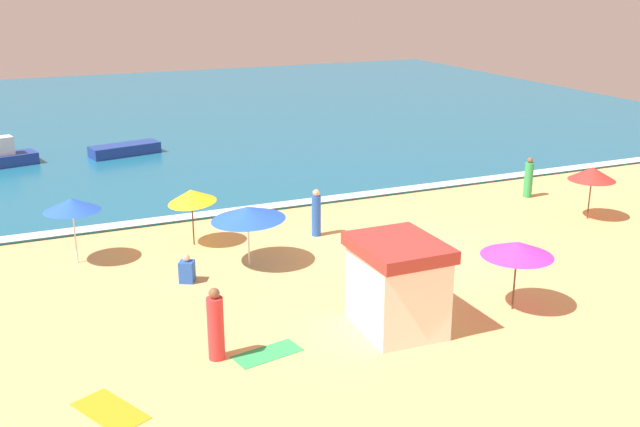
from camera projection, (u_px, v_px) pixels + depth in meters
ground_plane at (408, 253)px, 23.93m from camera, size 60.00×60.00×0.00m
ocean_water at (192, 112)px, 48.35m from camera, size 60.00×44.00×0.10m
wave_breaker_foam at (328, 199)px, 29.40m from camera, size 57.00×0.70×0.01m
lifeguard_cabana at (397, 284)px, 18.46m from camera, size 1.99×2.45×2.34m
beach_umbrella_0 at (248, 213)px, 22.46m from camera, size 2.69×2.68×1.93m
beach_umbrella_2 at (72, 205)px, 22.53m from camera, size 2.33×2.33×2.11m
beach_umbrella_3 at (517, 249)px, 19.37m from camera, size 2.24×2.24×1.93m
beach_umbrella_4 at (592, 174)px, 26.79m from camera, size 2.38×2.38×1.96m
beach_umbrella_5 at (191, 196)px, 24.15m from camera, size 1.99×1.96×1.98m
beachgoer_0 at (187, 270)px, 21.55m from camera, size 0.56×0.56×0.85m
beachgoer_2 at (216, 326)px, 17.07m from camera, size 0.55×0.55×1.78m
beachgoer_4 at (528, 179)px, 29.75m from camera, size 0.47×0.47×1.64m
beachgoer_5 at (316, 214)px, 25.29m from camera, size 0.44×0.44×1.65m
beach_towel_2 at (110, 411)px, 15.21m from camera, size 1.50×1.91×0.01m
beach_towel_3 at (268, 354)px, 17.52m from camera, size 1.75×1.03×0.01m
small_boat_0 at (125, 150)px, 36.54m from camera, size 3.53×1.85×0.53m
small_boat_1 at (2, 157)px, 34.37m from camera, size 3.19×1.90×1.37m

